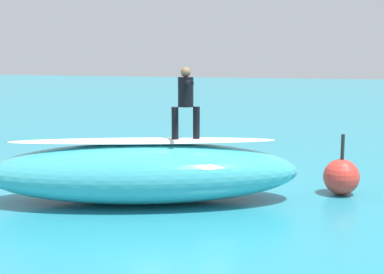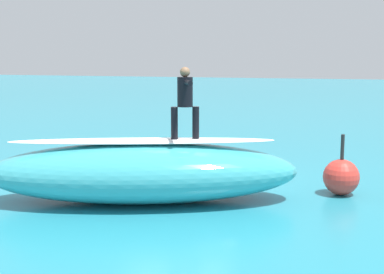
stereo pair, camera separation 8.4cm
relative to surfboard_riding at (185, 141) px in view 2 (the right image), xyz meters
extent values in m
plane|color=teal|center=(0.72, -1.66, -1.28)|extent=(120.00, 120.00, 0.00)
ellipsoid|color=teal|center=(0.83, 0.30, -0.66)|extent=(6.80, 4.21, 1.24)
ellipsoid|color=white|center=(0.83, 0.30, 0.00)|extent=(5.42, 2.58, 0.08)
ellipsoid|color=#EAE5C6|center=(0.00, 0.00, 0.00)|extent=(2.24, 1.49, 0.08)
cylinder|color=black|center=(0.20, 0.10, 0.37)|extent=(0.14, 0.14, 0.67)
cylinder|color=black|center=(-0.20, -0.10, 0.37)|extent=(0.14, 0.14, 0.67)
cylinder|color=black|center=(0.00, 0.00, 1.01)|extent=(0.43, 0.43, 0.60)
sphere|color=#936B4C|center=(0.00, 0.00, 1.41)|extent=(0.21, 0.21, 0.21)
cylinder|color=black|center=(-0.19, 0.38, 1.22)|extent=(0.33, 0.52, 0.10)
cylinder|color=black|center=(0.19, -0.38, 1.22)|extent=(0.33, 0.52, 0.10)
ellipsoid|color=#EAE5C6|center=(0.94, -3.93, -1.25)|extent=(1.45, 2.26, 0.06)
cylinder|color=black|center=(0.94, -3.93, -1.07)|extent=(0.65, 0.90, 0.30)
sphere|color=#936B4C|center=(1.17, -4.39, -1.01)|extent=(0.21, 0.21, 0.21)
cylinder|color=black|center=(0.51, -3.26, -1.15)|extent=(0.44, 0.70, 0.14)
cylinder|color=black|center=(0.67, -3.19, -1.15)|extent=(0.44, 0.70, 0.14)
sphere|color=red|center=(-3.09, -1.51, -0.89)|extent=(0.79, 0.79, 0.79)
cylinder|color=#262626|center=(-3.09, -1.51, -0.22)|extent=(0.08, 0.08, 0.55)
ellipsoid|color=white|center=(2.03, -0.19, -1.20)|extent=(0.78, 0.63, 0.16)
ellipsoid|color=white|center=(0.20, -3.16, -1.21)|extent=(0.71, 0.75, 0.15)
camera|label=1|loc=(-3.29, 10.24, 1.74)|focal=49.50mm
camera|label=2|loc=(-3.37, 10.22, 1.74)|focal=49.50mm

